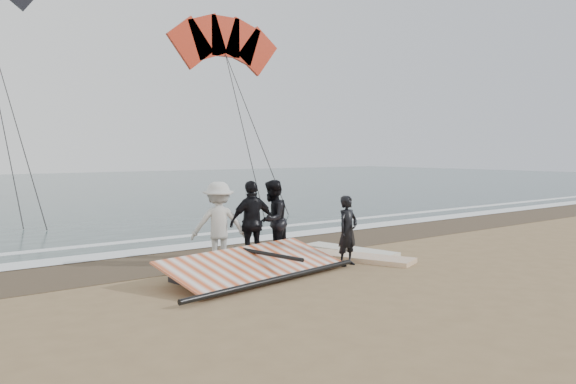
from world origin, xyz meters
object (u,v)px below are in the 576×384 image
at_px(board_white, 356,257).
at_px(sail_rig, 248,267).
at_px(man_main, 348,231).
at_px(board_cream, 350,250).

distance_m(board_white, sail_rig, 3.02).
bearing_deg(sail_rig, man_main, -9.10).
xyz_separation_m(man_main, sail_rig, (-2.41, 0.39, -0.59)).
distance_m(man_main, sail_rig, 2.51).
bearing_deg(sail_rig, board_cream, 11.88).
relative_size(board_white, board_cream, 1.08).
relative_size(man_main, board_white, 0.57).
relative_size(board_cream, sail_rig, 0.56).
height_order(man_main, board_cream, man_main).
relative_size(man_main, board_cream, 0.62).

